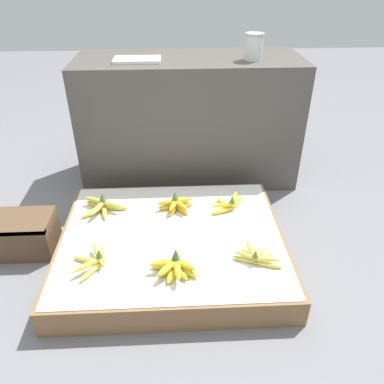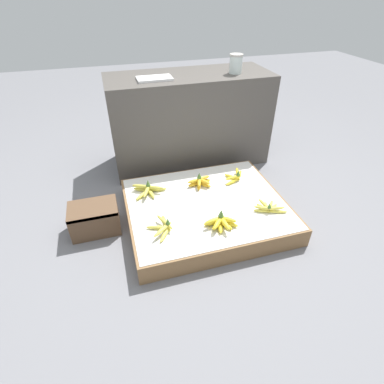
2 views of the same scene
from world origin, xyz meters
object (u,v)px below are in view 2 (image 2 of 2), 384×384
banana_bunch_front_left (164,227)px  foam_tray_white (154,78)px  banana_bunch_middle_midright (235,176)px  wooden_crate (95,218)px  glass_jar (236,64)px  banana_bunch_front_midleft (221,222)px  banana_bunch_front_midright (269,208)px  banana_bunch_middle_midleft (200,182)px  banana_bunch_middle_left (148,190)px

banana_bunch_front_left → foam_tray_white: bearing=80.2°
banana_bunch_front_left → banana_bunch_middle_midright: size_ratio=1.19×
wooden_crate → banana_bunch_middle_midright: bearing=6.7°
wooden_crate → glass_jar: (1.27, 0.70, 0.77)m
banana_bunch_front_midleft → banana_bunch_front_midright: bearing=9.3°
wooden_crate → banana_bunch_middle_midleft: (0.80, 0.12, 0.07)m
wooden_crate → banana_bunch_front_midright: 1.19m
wooden_crate → banana_bunch_middle_midleft: banana_bunch_middle_midleft is taller
banana_bunch_middle_left → banana_bunch_middle_midleft: banana_bunch_middle_midleft is taller
banana_bunch_middle_left → wooden_crate: bearing=-161.1°
banana_bunch_middle_midleft → foam_tray_white: bearing=109.4°
banana_bunch_middle_left → glass_jar: glass_jar is taller
foam_tray_white → banana_bunch_middle_midright: bearing=-49.0°
banana_bunch_front_midright → glass_jar: 1.23m
banana_bunch_front_midleft → foam_tray_white: size_ratio=0.81×
banana_bunch_front_midleft → foam_tray_white: bearing=100.0°
banana_bunch_front_midleft → banana_bunch_front_midright: 0.38m
banana_bunch_middle_midright → glass_jar: size_ratio=1.41×
banana_bunch_front_left → banana_bunch_front_midleft: size_ratio=1.13×
wooden_crate → banana_bunch_middle_left: 0.42m
banana_bunch_front_left → glass_jar: (0.84, 0.98, 0.71)m
banana_bunch_middle_left → foam_tray_white: (0.20, 0.56, 0.64)m
banana_bunch_front_midleft → banana_bunch_front_left: bearing=168.6°
banana_bunch_front_left → wooden_crate: bearing=146.1°
banana_bunch_front_left → glass_jar: 1.48m
banana_bunch_middle_left → banana_bunch_front_midleft: bearing=-52.0°
banana_bunch_middle_midright → banana_bunch_middle_midleft: bearing=-179.4°
wooden_crate → banana_bunch_middle_left: banana_bunch_middle_left is taller
banana_bunch_middle_left → foam_tray_white: bearing=70.3°
banana_bunch_front_midleft → banana_bunch_front_midright: (0.37, 0.06, -0.01)m
banana_bunch_middle_midright → foam_tray_white: 0.99m
glass_jar → banana_bunch_front_midleft: bearing=-114.9°
banana_bunch_front_midright → banana_bunch_middle_midleft: banana_bunch_middle_midleft is taller
glass_jar → banana_bunch_front_midright: bearing=-96.8°
banana_bunch_middle_midleft → foam_tray_white: foam_tray_white is taller
banana_bunch_front_midleft → glass_jar: glass_jar is taller
banana_bunch_front_midright → foam_tray_white: foam_tray_white is taller
wooden_crate → foam_tray_white: (0.60, 0.70, 0.70)m
banana_bunch_front_left → banana_bunch_front_midleft: 0.36m
banana_bunch_middle_midright → glass_jar: glass_jar is taller
banana_bunch_front_midleft → banana_bunch_middle_midleft: (0.02, 0.48, -0.00)m
glass_jar → wooden_crate: bearing=-151.2°
banana_bunch_front_left → glass_jar: size_ratio=1.68×
banana_bunch_front_left → banana_bunch_middle_midleft: 0.55m
banana_bunch_front_midleft → glass_jar: bearing=65.1°
banana_bunch_front_left → banana_bunch_middle_left: 0.42m
banana_bunch_middle_midright → banana_bunch_front_left: bearing=-148.0°
wooden_crate → banana_bunch_front_midright: size_ratio=1.46×
foam_tray_white → banana_bunch_front_left: bearing=-99.8°
banana_bunch_front_left → glass_jar: glass_jar is taller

